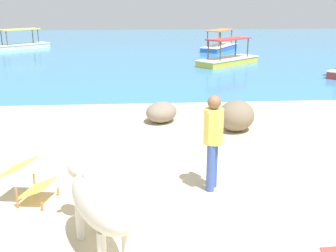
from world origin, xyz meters
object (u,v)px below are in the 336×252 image
object	(u,v)px
deck_chair_near	(28,179)
boat_blue	(220,46)
cow	(98,200)
person_standing	(213,136)
boat_white	(21,45)
boat_yellow	(228,59)

from	to	relation	value
deck_chair_near	boat_blue	size ratio (longest dim) A/B	0.24
cow	boat_blue	bearing A→B (deg)	-41.06
person_standing	boat_blue	world-z (taller)	person_standing
boat_blue	person_standing	bearing A→B (deg)	21.33
deck_chair_near	boat_white	bearing A→B (deg)	121.82
boat_white	boat_blue	size ratio (longest dim) A/B	0.95
cow	boat_white	bearing A→B (deg)	-8.65
person_standing	boat_yellow	distance (m)	14.21
deck_chair_near	boat_white	world-z (taller)	boat_white
cow	deck_chair_near	size ratio (longest dim) A/B	2.06
deck_chair_near	boat_blue	world-z (taller)	boat_blue
cow	boat_blue	distance (m)	22.06
cow	boat_yellow	bearing A→B (deg)	-43.97
boat_blue	boat_white	bearing A→B (deg)	-64.89
cow	boat_yellow	size ratio (longest dim) A/B	0.51
cow	boat_white	size ratio (longest dim) A/B	0.52
deck_chair_near	person_standing	distance (m)	3.03
cow	deck_chair_near	xyz separation A→B (m)	(-1.24, 1.39, -0.31)
deck_chair_near	boat_white	xyz separation A→B (m)	(-5.91, 21.67, -0.13)
cow	person_standing	world-z (taller)	person_standing
deck_chair_near	person_standing	xyz separation A→B (m)	(2.97, 0.22, 0.56)
boat_white	boat_yellow	xyz separation A→B (m)	(12.19, -7.66, 0.00)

